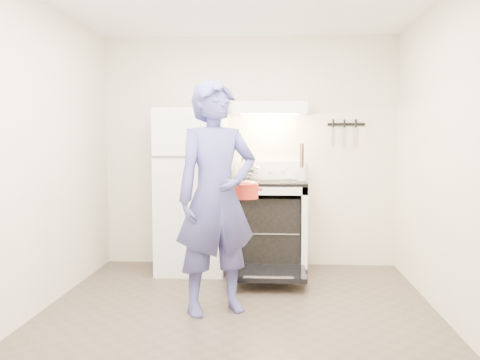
{
  "coord_description": "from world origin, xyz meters",
  "views": [
    {
      "loc": [
        0.29,
        -4.09,
        1.39
      ],
      "look_at": [
        -0.05,
        1.0,
        1.0
      ],
      "focal_mm": 40.0,
      "sensor_mm": 36.0,
      "label": 1
    }
  ],
  "objects_px": {
    "tea_kettle": "(247,168)",
    "person": "(216,198)",
    "refrigerator": "(193,191)",
    "dutch_oven": "(243,191)",
    "stove_body": "(270,228)"
  },
  "relations": [
    {
      "from": "tea_kettle",
      "to": "dutch_oven",
      "type": "height_order",
      "value": "tea_kettle"
    },
    {
      "from": "refrigerator",
      "to": "tea_kettle",
      "type": "relative_size",
      "value": 6.27
    },
    {
      "from": "stove_body",
      "to": "dutch_oven",
      "type": "distance_m",
      "value": 1.15
    },
    {
      "from": "tea_kettle",
      "to": "dutch_oven",
      "type": "distance_m",
      "value": 1.19
    },
    {
      "from": "stove_body",
      "to": "tea_kettle",
      "type": "bearing_deg",
      "value": 148.06
    },
    {
      "from": "refrigerator",
      "to": "person",
      "type": "bearing_deg",
      "value": -73.3
    },
    {
      "from": "tea_kettle",
      "to": "person",
      "type": "distance_m",
      "value": 1.53
    },
    {
      "from": "refrigerator",
      "to": "dutch_oven",
      "type": "height_order",
      "value": "refrigerator"
    },
    {
      "from": "refrigerator",
      "to": "dutch_oven",
      "type": "distance_m",
      "value": 1.17
    },
    {
      "from": "tea_kettle",
      "to": "person",
      "type": "relative_size",
      "value": 0.15
    },
    {
      "from": "person",
      "to": "dutch_oven",
      "type": "bearing_deg",
      "value": 32.25
    },
    {
      "from": "stove_body",
      "to": "person",
      "type": "height_order",
      "value": "person"
    },
    {
      "from": "person",
      "to": "dutch_oven",
      "type": "height_order",
      "value": "person"
    },
    {
      "from": "dutch_oven",
      "to": "stove_body",
      "type": "bearing_deg",
      "value": 78.15
    },
    {
      "from": "refrigerator",
      "to": "dutch_oven",
      "type": "relative_size",
      "value": 5.19
    }
  ]
}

